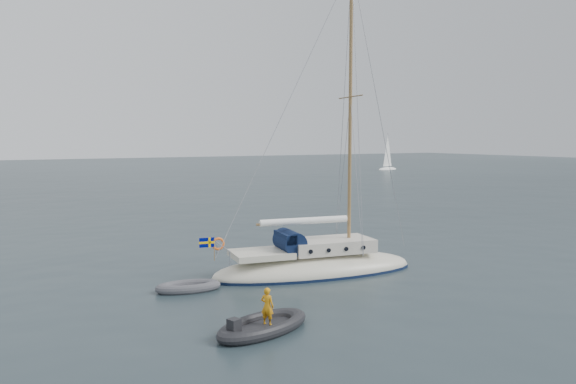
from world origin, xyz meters
TOP-DOWN VIEW (x-y plane):
  - ground at (0.00, 0.00)m, footprint 300.00×300.00m
  - sailboat at (-1.78, -2.14)m, footprint 10.14×3.04m
  - dinghy at (-7.80, -2.07)m, footprint 2.66×1.20m
  - rib at (-7.34, -7.82)m, footprint 3.67×1.67m
  - distant_yacht_b at (54.94, 61.48)m, footprint 5.62×3.00m

SIDE VIEW (x-z plane):
  - ground at x=0.00m, z-range 0.00..0.00m
  - dinghy at x=-7.80m, z-range -0.02..0.36m
  - rib at x=-7.34m, z-range -0.49..0.93m
  - sailboat at x=-1.78m, z-range -6.13..8.31m
  - distant_yacht_b at x=54.94m, z-range -0.54..6.90m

